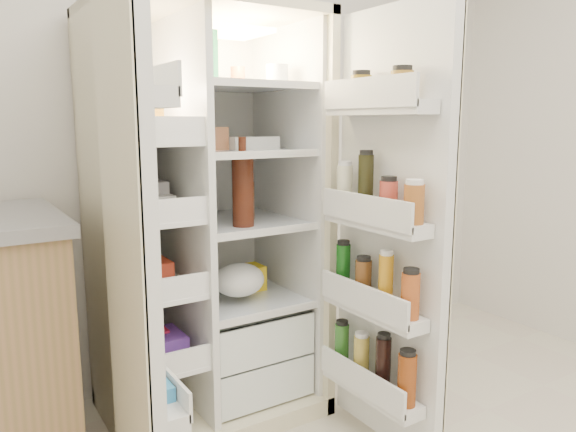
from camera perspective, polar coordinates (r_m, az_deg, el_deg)
wall_back at (r=2.84m, az=-8.50°, el=10.13°), size 4.00×0.02×2.70m
refrigerator at (r=2.52m, az=-8.57°, el=-3.75°), size 0.92×0.70×1.80m
freezer_door at (r=1.77m, az=-15.96°, el=-4.96°), size 0.15×0.40×1.72m
fridge_door at (r=2.18m, az=10.37°, el=-2.42°), size 0.17×0.58×1.72m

